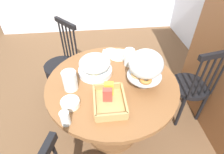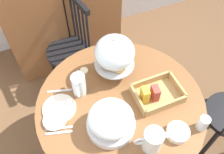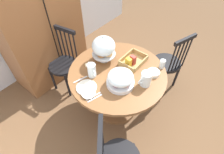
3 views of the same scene
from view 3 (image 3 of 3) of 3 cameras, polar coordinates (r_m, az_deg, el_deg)
The scene contains 18 objects.
ground_plane at distance 2.51m, azimuth 3.13°, elevation -14.11°, with size 10.00×10.00×0.00m, color brown.
wooden_armoire at distance 2.69m, azimuth -22.86°, elevation 16.81°, with size 1.18×0.60×1.96m.
dining_table at distance 2.21m, azimuth 1.63°, elevation -2.52°, with size 1.13×1.13×0.74m.
windsor_chair_near_window at distance 2.69m, azimuth 17.48°, elevation 4.08°, with size 0.43×0.43×0.97m.
windsor_chair_by_cabinet at distance 2.65m, azimuth -15.03°, elevation 3.99°, with size 0.41×0.41×0.97m.
pastry_stand_with_dome at distance 2.07m, azimuth -2.69°, elevation 9.59°, with size 0.28×0.28×0.34m.
fruit_platter_covered at distance 1.86m, azimuth 2.76°, elevation -0.64°, with size 0.30×0.30×0.18m.
orange_juice_pitcher at distance 1.96m, azimuth -6.48°, elevation 1.98°, with size 0.09×0.17×0.17m.
milk_pitcher at distance 1.90m, azimuth 10.81°, elevation -0.76°, with size 0.20×0.12×0.17m.
cereal_basket at distance 2.14m, azimuth 6.63°, elevation 5.14°, with size 0.32×0.24×0.12m.
china_plate_large at distance 1.90m, azimuth -8.16°, elevation -3.30°, with size 0.22×0.22×0.01m, color white.
china_plate_small at distance 1.84m, azimuth -7.52°, elevation -5.14°, with size 0.15×0.15×0.01m, color white.
cereal_bowl at distance 2.06m, azimuth 13.16°, elevation 1.31°, with size 0.14×0.14×0.04m, color white.
drinking_glass at distance 2.14m, azimuth 15.82°, elevation 4.05°, with size 0.06×0.06×0.11m, color silver.
butter_dish at distance 2.13m, azimuth -7.83°, elevation 3.81°, with size 0.06×0.06×0.02m, color beige.
table_knife at distance 1.82m, azimuth -5.99°, elevation -6.17°, with size 0.17×0.01×0.01m, color silver.
dinner_fork at distance 1.81m, azimuth -5.50°, elevation -6.80°, with size 0.17×0.01×0.01m, color silver.
soup_spoon at distance 1.99m, azimuth -10.12°, elevation -0.79°, with size 0.17×0.01×0.01m, color silver.
Camera 3 is at (-1.01, -0.65, 2.20)m, focal length 28.51 mm.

